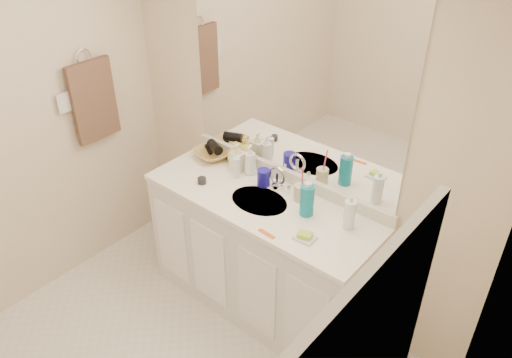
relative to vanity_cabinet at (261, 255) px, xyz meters
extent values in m
cube|color=beige|center=(0.00, 0.28, 0.77)|extent=(2.60, 0.02, 2.40)
cube|color=silver|center=(0.00, 0.00, 0.00)|extent=(1.50, 0.55, 0.85)
cube|color=white|center=(0.00, 0.00, 0.44)|extent=(1.52, 0.57, 0.03)
cube|color=silver|center=(0.00, 0.26, 0.50)|extent=(1.52, 0.03, 0.08)
cylinder|color=silver|center=(0.00, -0.02, 0.44)|extent=(0.37, 0.37, 0.02)
cylinder|color=silver|center=(0.00, 0.16, 0.51)|extent=(0.02, 0.02, 0.11)
cube|color=white|center=(0.00, 0.27, 1.14)|extent=(1.48, 0.01, 1.20)
cylinder|color=#1A1592|center=(-0.09, 0.13, 0.51)|extent=(0.09, 0.09, 0.11)
cylinder|color=beige|center=(0.18, 0.14, 0.51)|extent=(0.08, 0.08, 0.11)
cylinder|color=#EB3D66|center=(0.19, 0.14, 0.60)|extent=(0.02, 0.04, 0.18)
cylinder|color=#0C7890|center=(0.29, 0.05, 0.55)|extent=(0.09, 0.09, 0.19)
cylinder|color=white|center=(0.55, 0.10, 0.54)|extent=(0.09, 0.09, 0.18)
cube|color=silver|center=(0.42, -0.14, 0.46)|extent=(0.12, 0.10, 0.01)
cube|color=#A7D935|center=(0.42, -0.14, 0.48)|extent=(0.09, 0.08, 0.03)
cube|color=#E15517|center=(0.23, -0.24, 0.46)|extent=(0.11, 0.03, 0.00)
cylinder|color=black|center=(-0.40, -0.11, 0.47)|extent=(0.07, 0.07, 0.04)
cylinder|color=white|center=(-0.28, 0.09, 0.53)|extent=(0.05, 0.05, 0.14)
imported|color=white|center=(-0.24, 0.18, 0.56)|extent=(0.10, 0.10, 0.21)
imported|color=#EDEAC1|center=(-0.33, 0.16, 0.55)|extent=(0.09, 0.09, 0.19)
imported|color=#EFDC5D|center=(-0.40, 0.22, 0.53)|extent=(0.14, 0.14, 0.16)
imported|color=#B08647|center=(-0.57, 0.17, 0.49)|extent=(0.31, 0.31, 0.06)
cylinder|color=black|center=(-0.55, 0.17, 0.54)|extent=(0.15, 0.11, 0.07)
torus|color=silver|center=(-1.27, -0.25, 1.12)|extent=(0.01, 0.11, 0.11)
cube|color=#37261D|center=(-1.25, -0.25, 0.82)|extent=(0.04, 0.32, 0.55)
cube|color=white|center=(-1.27, -0.45, 0.88)|extent=(0.01, 0.08, 0.13)
camera|label=1|loc=(1.56, -1.91, 2.21)|focal=35.00mm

